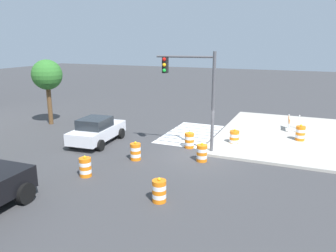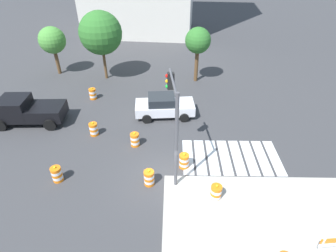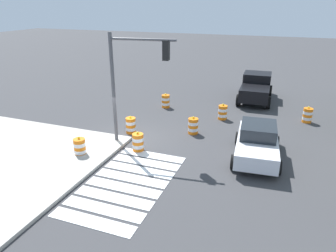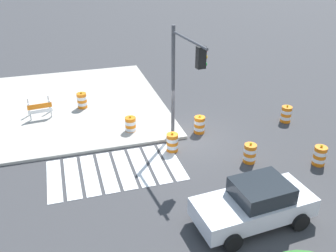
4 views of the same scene
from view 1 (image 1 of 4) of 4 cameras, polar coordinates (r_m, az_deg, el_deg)
ground_plane at (r=18.68m, az=5.15°, el=-5.01°), size 120.00×120.00×0.00m
sidewalk_corner at (r=23.63m, az=23.80°, el=-1.86°), size 12.00×12.00×0.15m
crosswalk_stripes at (r=22.84m, az=3.94°, el=-1.34°), size 5.85×3.20×0.02m
sports_car at (r=21.05m, az=-12.08°, el=-0.73°), size 4.43×2.40×1.63m
traffic_barrel_near_corner at (r=13.34m, az=-1.52°, el=-11.04°), size 0.56×0.56×1.02m
traffic_barrel_crosswalk_end at (r=17.87m, az=-5.57°, el=-4.39°), size 0.56×0.56×1.02m
traffic_barrel_median_near at (r=19.80m, az=3.68°, el=-2.47°), size 0.56×0.56×1.02m
traffic_barrel_median_far at (r=16.15m, az=-13.96°, el=-6.84°), size 0.56×0.56×1.02m
traffic_barrel_lane_center at (r=17.66m, az=5.82°, el=-4.62°), size 0.56×0.56×1.02m
traffic_barrel_opposite_curb at (r=20.64m, az=11.27°, el=-2.03°), size 0.56×0.56×1.02m
traffic_barrel_on_sidewalk at (r=22.29m, az=21.70°, el=-1.16°), size 0.56×0.56×1.02m
construction_barricade at (r=24.56m, az=20.33°, el=0.61°), size 1.31×0.90×1.00m
traffic_light_pole at (r=18.37m, az=4.28°, el=7.23°), size 0.69×3.28×5.50m
street_tree_streetside_near at (r=26.49m, az=-19.98°, el=8.12°), size 2.23×2.23×4.87m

